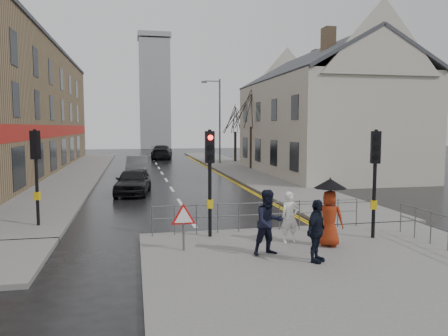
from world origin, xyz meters
name	(u,v)px	position (x,y,z in m)	size (l,w,h in m)	color
ground	(205,243)	(0.00, 0.00, 0.00)	(120.00, 120.00, 0.00)	black
near_pavement	(346,270)	(3.00, -3.50, 0.07)	(10.00, 9.00, 0.14)	#605E5B
left_pavement	(78,171)	(-6.50, 23.00, 0.07)	(4.00, 44.00, 0.14)	#605E5B
right_pavement	(232,166)	(6.50, 25.00, 0.07)	(4.00, 40.00, 0.14)	#605E5B
pavement_bridge_right	(349,214)	(6.50, 3.00, 0.07)	(4.00, 4.20, 0.14)	#605E5B
building_right_cream	(322,112)	(12.00, 18.00, 4.78)	(9.00, 16.40, 10.10)	#B0AA9A
church_tower	(155,95)	(1.50, 62.00, 9.00)	(5.00, 5.00, 18.00)	gray
traffic_signal_near_left	(210,164)	(0.20, 0.20, 2.46)	(0.28, 0.27, 3.40)	black
traffic_signal_near_right	(375,164)	(5.20, -1.00, 2.46)	(0.34, 0.33, 3.40)	black
traffic_signal_far_left	(36,160)	(-5.50, 3.00, 2.46)	(0.34, 0.33, 3.40)	black
guard_railing_front	(259,210)	(1.95, 0.60, 0.86)	(7.14, 0.04, 1.00)	#595B5E
warning_sign	(183,219)	(-0.80, -1.21, 1.04)	(0.80, 0.07, 1.35)	#595B5E
street_lamp	(218,115)	(5.82, 28.00, 4.71)	(1.83, 0.25, 8.00)	#595B5E
tree_near	(251,108)	(7.50, 22.00, 5.14)	(2.40, 2.40, 6.58)	#30251B
tree_far	(235,119)	(8.00, 30.00, 4.42)	(2.40, 2.40, 5.64)	#30251B
pedestrian_a	(290,217)	(2.43, -1.00, 0.91)	(0.56, 0.37, 1.54)	white
pedestrian_b	(269,222)	(1.43, -2.08, 1.03)	(0.87, 0.68, 1.79)	black
pedestrian_with_umbrella	(330,209)	(3.42, -1.62, 1.24)	(0.96, 0.96, 1.99)	maroon
pedestrian_d	(316,231)	(2.42, -2.96, 0.96)	(0.96, 0.40, 1.63)	black
car_parked	(133,181)	(-2.20, 10.55, 0.71)	(1.67, 4.16, 1.42)	black
car_mid	(137,166)	(-1.90, 19.58, 0.72)	(1.53, 4.40, 1.45)	#424447
car_far	(162,152)	(0.94, 36.19, 0.79)	(2.21, 5.43, 1.58)	black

